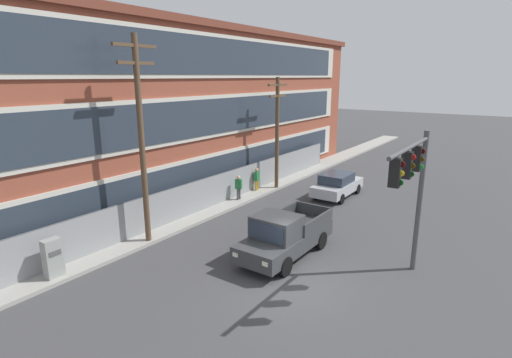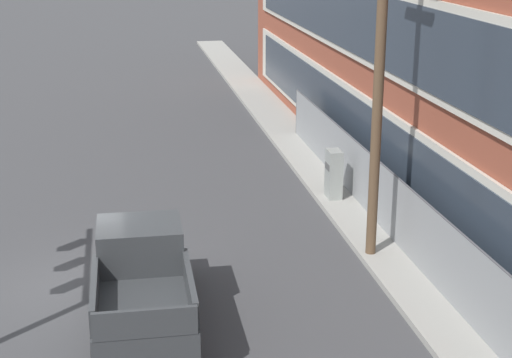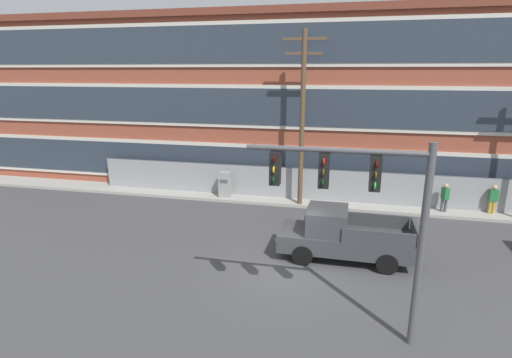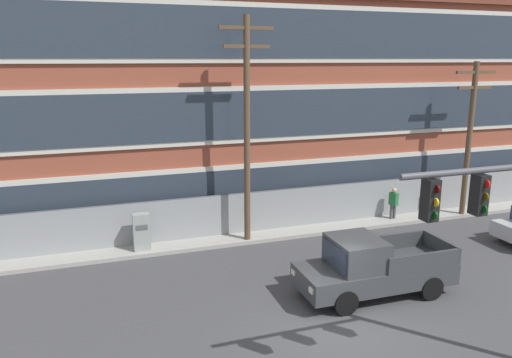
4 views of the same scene
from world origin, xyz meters
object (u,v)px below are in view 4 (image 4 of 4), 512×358
at_px(utility_pole_near_corner, 247,124).
at_px(electrical_cabinet, 142,234).
at_px(utility_pole_midblock, 470,134).
at_px(pedestrian_by_fence, 431,197).
at_px(pedestrian_near_cabinet, 393,202).
at_px(pickup_truck_dark_grey, 371,268).

distance_m(utility_pole_near_corner, electrical_cabinet, 6.14).
distance_m(utility_pole_midblock, pedestrian_by_fence, 3.56).
distance_m(utility_pole_near_corner, pedestrian_by_fence, 10.72).
bearing_deg(pedestrian_by_fence, pedestrian_near_cabinet, -174.13).
xyz_separation_m(electrical_cabinet, pedestrian_by_fence, (14.28, 0.39, 0.13)).
height_order(utility_pole_midblock, pedestrian_by_fence, utility_pole_midblock).
height_order(utility_pole_midblock, pedestrian_near_cabinet, utility_pole_midblock).
xyz_separation_m(utility_pole_midblock, pedestrian_near_cabinet, (-3.72, 0.46, -3.21)).
bearing_deg(pedestrian_near_cabinet, pedestrian_by_fence, 5.87).
bearing_deg(utility_pole_midblock, pickup_truck_dark_grey, -146.48).
distance_m(utility_pole_near_corner, utility_pole_midblock, 11.28).
relative_size(utility_pole_near_corner, pedestrian_by_fence, 5.54).
bearing_deg(electrical_cabinet, utility_pole_midblock, -1.16).
bearing_deg(pedestrian_near_cabinet, utility_pole_midblock, -7.08).
height_order(utility_pole_midblock, electrical_cabinet, utility_pole_midblock).
bearing_deg(utility_pole_midblock, utility_pole_near_corner, 179.51).
xyz_separation_m(pickup_truck_dark_grey, pedestrian_near_cabinet, (5.14, 6.34, 0.01)).
relative_size(electrical_cabinet, pedestrian_near_cabinet, 1.00).
height_order(electrical_cabinet, pedestrian_near_cabinet, pedestrian_near_cabinet).
bearing_deg(utility_pole_midblock, electrical_cabinet, 178.84).
height_order(utility_pole_near_corner, pedestrian_by_fence, utility_pole_near_corner).
bearing_deg(pickup_truck_dark_grey, electrical_cabinet, 137.61).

